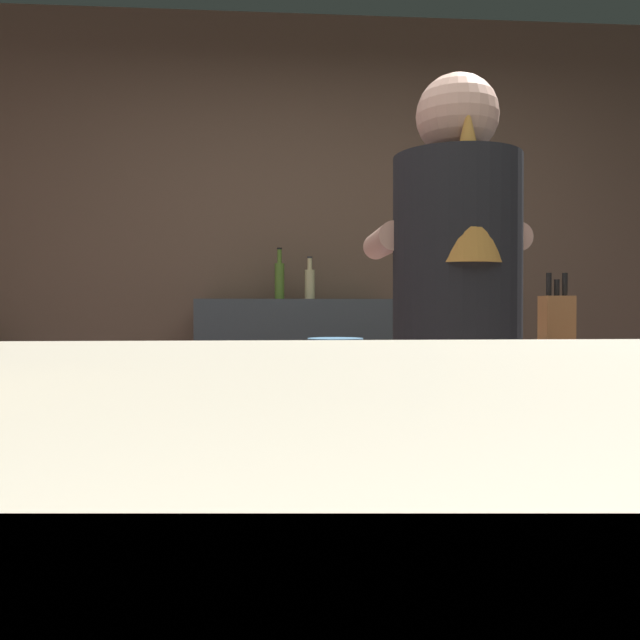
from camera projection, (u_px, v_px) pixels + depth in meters
name	position (u px, v px, depth m)	size (l,w,h in m)	color
wall_back	(317.00, 263.00, 3.65)	(5.20, 0.10, 2.70)	brown
prep_counter	(450.00, 493.00, 2.23)	(2.10, 0.60, 0.94)	brown
back_shelf	(295.00, 411.00, 3.37)	(0.98, 0.36, 1.14)	#373F43
bartender	(457.00, 346.00, 1.76)	(0.42, 0.51, 1.72)	#34333E
knife_block	(557.00, 324.00, 2.22)	(0.10, 0.08, 0.28)	#926035
mixing_bowl	(335.00, 346.00, 2.31)	(0.20, 0.20, 0.05)	teal
chefs_knife	(505.00, 355.00, 2.18)	(0.24, 0.03, 0.01)	silver
bottle_vinegar	(310.00, 283.00, 3.38)	(0.05, 0.05, 0.22)	#CDC388
bottle_olive_oil	(279.00, 279.00, 3.40)	(0.05, 0.05, 0.27)	#557D2B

